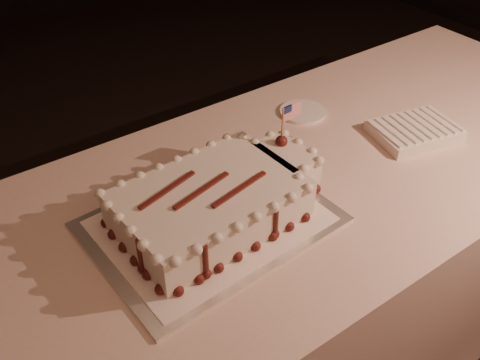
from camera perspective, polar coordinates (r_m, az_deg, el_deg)
banquet_table at (r=1.52m, az=0.46°, el=-12.78°), size 2.40×0.80×0.75m
cake_board at (r=1.18m, az=-3.17°, el=-4.51°), size 0.53×0.41×0.01m
doily at (r=1.18m, az=-3.18°, el=-4.33°), size 0.47×0.37×0.00m
sheet_cake at (r=1.16m, az=-2.19°, el=-2.07°), size 0.49×0.29×0.19m
napkin_stack at (r=1.52m, az=18.11°, el=4.99°), size 0.25×0.20×0.04m
side_plate at (r=1.56m, az=6.68°, el=7.22°), size 0.13×0.13×0.01m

